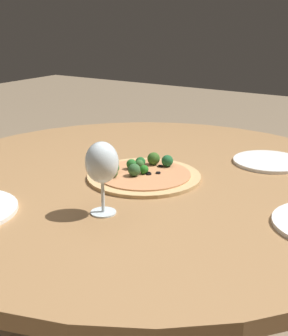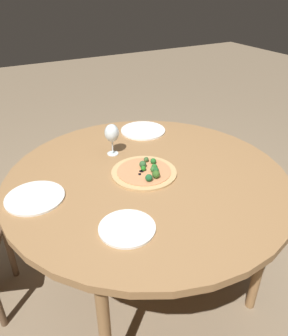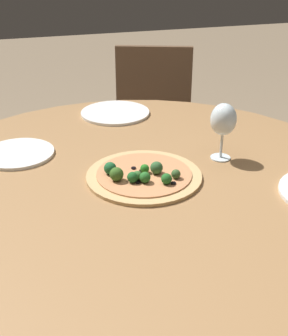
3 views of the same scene
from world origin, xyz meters
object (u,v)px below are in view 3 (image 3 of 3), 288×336
at_px(wine_glass, 223,121).
at_px(plate_far, 115,113).
at_px(chair, 152,132).
at_px(pizza, 143,175).
at_px(plate_side, 18,154).

xyz_separation_m(wine_glass, plate_far, (-0.47, -0.21, -0.12)).
bearing_deg(chair, pizza, -89.18).
bearing_deg(plate_side, chair, 136.69).
xyz_separation_m(plate_far, plate_side, (0.27, -0.37, 0.00)).
height_order(wine_glass, plate_side, wine_glass).
relative_size(pizza, wine_glass, 1.86).
distance_m(wine_glass, plate_side, 0.63).
distance_m(pizza, plate_side, 0.42).
height_order(plate_far, plate_side, same).
bearing_deg(plate_side, pizza, 51.42).
relative_size(pizza, plate_far, 1.25).
xyz_separation_m(pizza, wine_glass, (-0.06, 0.26, 0.11)).
xyz_separation_m(pizza, plate_far, (-0.53, 0.05, -0.01)).
bearing_deg(plate_far, wine_glass, 24.50).
bearing_deg(wine_glass, pizza, -77.88).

